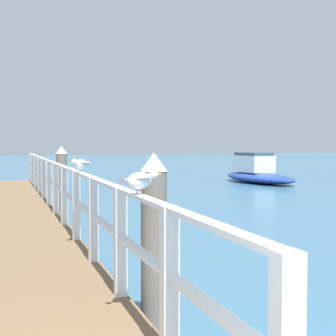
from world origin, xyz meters
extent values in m
cube|color=brown|center=(0.00, 10.71, 0.21)|extent=(2.26, 21.43, 0.42)
cube|color=white|center=(1.05, 2.45, 0.99)|extent=(0.12, 0.12, 1.13)
cube|color=white|center=(1.05, 4.10, 0.99)|extent=(0.12, 0.12, 1.13)
cube|color=white|center=(1.05, 5.76, 0.99)|extent=(0.12, 0.12, 1.13)
cube|color=white|center=(1.05, 7.41, 0.99)|extent=(0.12, 0.12, 1.13)
cube|color=white|center=(1.05, 9.06, 0.99)|extent=(0.12, 0.12, 1.13)
cube|color=white|center=(1.05, 10.71, 0.99)|extent=(0.12, 0.12, 1.13)
cube|color=white|center=(1.05, 12.37, 0.99)|extent=(0.12, 0.12, 1.13)
cube|color=white|center=(1.05, 14.02, 0.99)|extent=(0.12, 0.12, 1.13)
cube|color=white|center=(1.05, 15.67, 0.99)|extent=(0.12, 0.12, 1.13)
cube|color=white|center=(1.05, 17.32, 0.99)|extent=(0.12, 0.12, 1.13)
cube|color=white|center=(1.05, 18.97, 0.99)|extent=(0.12, 0.12, 1.13)
cube|color=white|center=(1.05, 20.63, 0.99)|extent=(0.12, 0.12, 1.13)
cube|color=white|center=(1.05, 10.71, 1.54)|extent=(0.10, 19.83, 0.04)
cube|color=white|center=(1.05, 10.71, 1.05)|extent=(0.10, 19.83, 0.04)
cylinder|color=#6B6056|center=(1.43, 4.17, 0.86)|extent=(0.28, 0.28, 1.71)
cone|color=white|center=(1.43, 4.17, 1.81)|extent=(0.29, 0.29, 0.20)
cylinder|color=#6B6056|center=(1.43, 12.89, 0.86)|extent=(0.28, 0.28, 1.71)
cone|color=white|center=(1.43, 12.89, 1.81)|extent=(0.29, 0.29, 0.20)
ellipsoid|color=white|center=(1.05, 3.32, 1.68)|extent=(0.31, 0.25, 0.15)
sphere|color=white|center=(1.20, 3.40, 1.73)|extent=(0.09, 0.09, 0.09)
cone|color=gold|center=(1.26, 3.44, 1.73)|extent=(0.06, 0.05, 0.02)
cone|color=#939399|center=(0.90, 3.24, 1.69)|extent=(0.10, 0.10, 0.07)
ellipsoid|color=#939399|center=(1.05, 3.32, 1.71)|extent=(0.28, 0.26, 0.04)
cylinder|color=tan|center=(1.03, 3.34, 1.58)|extent=(0.01, 0.01, 0.05)
cylinder|color=tan|center=(1.06, 3.29, 1.58)|extent=(0.01, 0.01, 0.05)
ellipsoid|color=white|center=(1.05, 6.85, 1.68)|extent=(0.28, 0.30, 0.15)
sphere|color=white|center=(0.94, 6.72, 1.73)|extent=(0.09, 0.09, 0.09)
cone|color=gold|center=(0.90, 6.67, 1.73)|extent=(0.05, 0.05, 0.02)
cone|color=#939399|center=(1.16, 6.98, 1.69)|extent=(0.11, 0.11, 0.07)
ellipsoid|color=#939399|center=(1.05, 6.85, 1.71)|extent=(0.28, 0.28, 0.04)
cylinder|color=tan|center=(1.08, 6.84, 1.58)|extent=(0.01, 0.01, 0.05)
cylinder|color=tan|center=(1.04, 6.88, 1.58)|extent=(0.01, 0.01, 0.05)
ellipsoid|color=navy|center=(12.00, 21.92, 0.26)|extent=(2.38, 5.47, 0.51)
cube|color=white|center=(11.96, 22.45, 0.92)|extent=(1.41, 2.23, 0.82)
cube|color=#334756|center=(11.96, 22.45, 1.41)|extent=(1.31, 2.01, 0.16)
camera|label=1|loc=(-0.13, -1.18, 2.03)|focal=56.08mm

